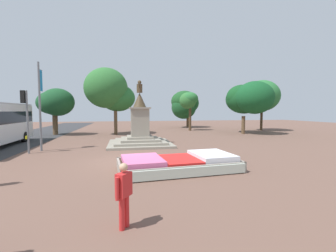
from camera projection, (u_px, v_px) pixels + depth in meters
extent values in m
plane|color=brown|center=(128.00, 161.00, 12.30)|extent=(94.66, 94.66, 0.00)
cube|color=#38281C|center=(178.00, 165.00, 10.51)|extent=(5.51, 2.89, 0.44)
cube|color=gray|center=(188.00, 172.00, 9.28)|extent=(5.51, 0.57, 0.48)
cube|color=gray|center=(171.00, 159.00, 11.73)|extent=(5.51, 0.57, 0.48)
cube|color=gray|center=(119.00, 169.00, 9.76)|extent=(0.33, 2.65, 0.48)
cube|color=gray|center=(230.00, 161.00, 11.25)|extent=(0.33, 2.65, 0.48)
cube|color=#D86699|center=(142.00, 160.00, 10.01)|extent=(1.89, 2.39, 0.22)
cube|color=red|center=(179.00, 159.00, 10.49)|extent=(1.89, 2.39, 0.11)
cube|color=white|center=(212.00, 156.00, 10.95)|extent=(1.89, 2.39, 0.26)
cube|color=#B2BCAD|center=(189.00, 172.00, 9.23)|extent=(5.25, 0.65, 0.39)
cube|color=gray|center=(140.00, 144.00, 18.24)|extent=(4.99, 4.99, 0.18)
cube|color=gray|center=(140.00, 141.00, 18.23)|extent=(4.01, 4.01, 0.18)
cube|color=gray|center=(140.00, 139.00, 18.22)|extent=(3.03, 3.03, 0.18)
cube|color=gray|center=(140.00, 137.00, 18.21)|extent=(2.05, 2.05, 0.18)
cube|color=gray|center=(140.00, 122.00, 18.13)|extent=(1.42, 1.42, 2.20)
cube|color=gray|center=(140.00, 108.00, 18.05)|extent=(1.67, 1.67, 0.12)
cone|color=#473823|center=(140.00, 100.00, 18.00)|extent=(1.06, 1.06, 1.17)
cylinder|color=#473823|center=(140.00, 88.00, 17.94)|extent=(0.45, 0.45, 0.68)
sphere|color=#473823|center=(139.00, 82.00, 17.91)|extent=(0.30, 0.30, 0.30)
cylinder|color=#473823|center=(139.00, 86.00, 17.65)|extent=(0.15, 0.54, 0.52)
cylinder|color=slate|center=(28.00, 122.00, 14.34)|extent=(0.12, 0.12, 4.04)
cube|color=black|center=(23.00, 97.00, 14.20)|extent=(0.25, 0.29, 0.80)
cylinder|color=#4B0808|center=(21.00, 93.00, 14.16)|extent=(0.04, 0.14, 0.14)
cylinder|color=#543E08|center=(21.00, 97.00, 14.18)|extent=(0.04, 0.14, 0.14)
cylinder|color=green|center=(21.00, 101.00, 14.20)|extent=(0.04, 0.14, 0.14)
cube|color=gold|center=(27.00, 137.00, 14.39)|extent=(0.11, 0.16, 0.20)
cylinder|color=slate|center=(40.00, 107.00, 15.22)|extent=(0.14, 0.14, 6.04)
cube|color=#1972B2|center=(41.00, 80.00, 15.41)|extent=(0.04, 0.50, 1.45)
cylinder|color=slate|center=(40.00, 70.00, 15.36)|extent=(0.06, 0.64, 0.03)
cylinder|color=black|center=(24.00, 137.00, 19.77)|extent=(0.31, 0.91, 0.90)
cylinder|color=red|center=(127.00, 211.00, 5.35)|extent=(0.13, 0.13, 0.78)
cylinder|color=red|center=(122.00, 214.00, 5.19)|extent=(0.13, 0.13, 0.78)
cube|color=red|center=(124.00, 184.00, 5.22)|extent=(0.41, 0.44, 0.55)
cylinder|color=red|center=(130.00, 183.00, 5.44)|extent=(0.09, 0.09, 0.52)
cylinder|color=red|center=(117.00, 189.00, 5.01)|extent=(0.09, 0.09, 0.52)
sphere|color=tan|center=(124.00, 167.00, 5.19)|extent=(0.20, 0.20, 0.20)
cylinder|color=brown|center=(188.00, 121.00, 37.17)|extent=(0.45, 0.45, 2.05)
ellipsoid|color=#1C4C21|center=(184.00, 101.00, 36.69)|extent=(4.34, 4.74, 3.42)
ellipsoid|color=#194823|center=(184.00, 107.00, 36.34)|extent=(3.98, 3.75, 3.72)
ellipsoid|color=#164920|center=(188.00, 103.00, 36.74)|extent=(3.45, 3.58, 3.27)
cylinder|color=brown|center=(55.00, 124.00, 25.64)|extent=(0.55, 0.55, 2.43)
ellipsoid|color=#1A4927|center=(53.00, 103.00, 25.41)|extent=(3.44, 3.19, 2.63)
ellipsoid|color=#1A4926|center=(58.00, 102.00, 24.99)|extent=(3.58, 3.42, 3.07)
cylinder|color=#4C3823|center=(261.00, 121.00, 31.48)|extent=(0.34, 0.34, 2.74)
ellipsoid|color=#2A6D35|center=(262.00, 96.00, 30.54)|extent=(4.76, 4.56, 4.20)
ellipsoid|color=#2C6731|center=(261.00, 93.00, 31.19)|extent=(4.01, 3.97, 3.05)
cylinder|color=brown|center=(116.00, 123.00, 25.93)|extent=(0.38, 0.38, 2.74)
ellipsoid|color=#2A6B30|center=(118.00, 98.00, 26.64)|extent=(4.09, 4.44, 3.20)
ellipsoid|color=#2F6C31|center=(106.00, 88.00, 25.40)|extent=(4.84, 4.57, 4.54)
cylinder|color=#4C3823|center=(190.00, 119.00, 31.06)|extent=(0.35, 0.35, 3.13)
ellipsoid|color=#2B6D34|center=(190.00, 98.00, 30.80)|extent=(2.28, 1.94, 1.74)
ellipsoid|color=#316D32|center=(188.00, 101.00, 30.93)|extent=(2.33, 2.13, 2.30)
cylinder|color=brown|center=(243.00, 125.00, 26.73)|extent=(0.42, 0.42, 2.12)
ellipsoid|color=#154E25|center=(255.00, 98.00, 25.82)|extent=(4.47, 3.93, 3.77)
ellipsoid|color=#164922|center=(244.00, 99.00, 27.41)|extent=(4.34, 4.72, 3.53)
ellipsoid|color=#154920|center=(242.00, 97.00, 27.27)|extent=(3.75, 3.51, 3.07)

